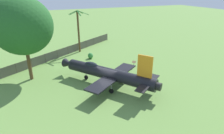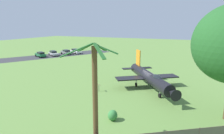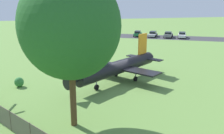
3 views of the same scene
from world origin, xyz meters
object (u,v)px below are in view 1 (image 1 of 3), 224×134
shade_tree (22,26)px  info_plaque (134,63)px  display_jet (107,73)px  shrub_near_fence (90,56)px  palm_tree (79,30)px

shade_tree → info_plaque: shade_tree is taller
display_jet → shrub_near_fence: 11.01m
shade_tree → palm_tree: 13.99m
display_jet → palm_tree: 15.96m
palm_tree → display_jet: bearing=-1.0°
display_jet → shade_tree: bearing=21.3°
display_jet → palm_tree: size_ratio=1.60×
shade_tree → palm_tree: bearing=135.9°
shade_tree → shrub_near_fence: bearing=115.7°
display_jet → palm_tree: palm_tree is taller
shade_tree → palm_tree: size_ratio=1.39×
shrub_near_fence → display_jet: bearing=-5.6°
display_jet → palm_tree: (-15.74, 0.28, 2.61)m
info_plaque → shrub_near_fence: bearing=-143.1°
palm_tree → shrub_near_fence: size_ratio=7.54×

